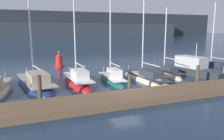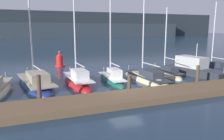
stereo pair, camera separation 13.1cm
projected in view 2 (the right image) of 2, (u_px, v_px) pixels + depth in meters
ground_plane at (126, 91)px, 17.59m from camera, size 400.00×400.00×0.00m
dock at (139, 97)px, 15.42m from camera, size 35.25×2.80×0.45m
mooring_pile_1 at (39, 89)px, 14.49m from camera, size 0.28×0.28×1.97m
mooring_pile_2 at (129, 84)px, 16.85m from camera, size 0.28×0.28×1.45m
mooring_pile_3 at (198, 76)px, 19.11m from camera, size 0.28×0.28×1.82m
sailboat_berth_3 at (36, 84)px, 19.27m from camera, size 3.88×8.57×12.20m
sailboat_berth_4 at (78, 83)px, 19.62m from camera, size 2.23×6.35×9.22m
sailboat_berth_5 at (112, 80)px, 20.77m from camera, size 1.66×5.69×8.68m
sailboat_berth_6 at (146, 79)px, 21.22m from camera, size 2.25×7.78×9.91m
sailboat_berth_7 at (166, 74)px, 23.53m from camera, size 1.91×5.55×7.76m
motorboat_berth_8 at (195, 71)px, 23.97m from camera, size 3.74×7.74×3.96m
sailboat_berth_9 at (213, 71)px, 25.73m from camera, size 1.63×5.16×8.80m
channel_buoy at (60, 61)px, 28.99m from camera, size 1.30×1.30×2.08m
hillside_backdrop at (44, 25)px, 128.14m from camera, size 240.00×23.00×14.97m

